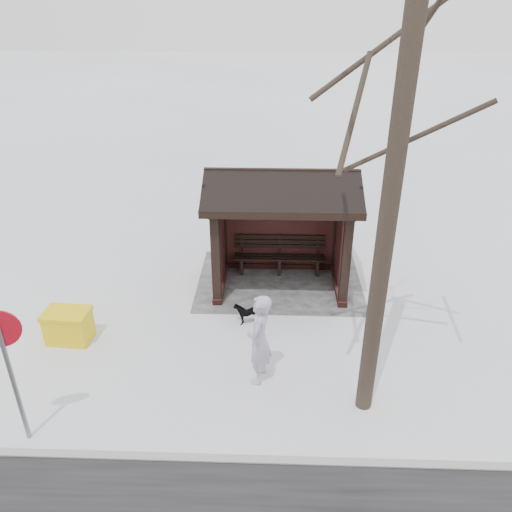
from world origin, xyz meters
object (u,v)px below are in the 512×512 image
Objects in this scene: road_sign at (5,351)px; bus_shelter at (281,204)px; pedestrian at (259,340)px; grit_bin at (69,326)px; dog at (248,312)px; tree_near at (412,36)px.

bus_shelter is at bearing -143.59° from road_sign.
pedestrian is 1.89× the size of grit_bin.
pedestrian is 4.24m from road_sign.
dog is at bearing -150.20° from road_sign.
dog is at bearing -163.49° from grit_bin.
pedestrian is 4.28m from grit_bin.
dog is (0.73, 1.82, -1.91)m from bus_shelter.
road_sign is at bearing 9.25° from tree_near.
bus_shelter reaches higher than grit_bin.
dog is at bearing 68.13° from bus_shelter.
tree_near is at bearing 85.45° from pedestrian.
tree_near is (-1.50, 4.36, 3.99)m from bus_shelter.
pedestrian is (1.91, -0.64, -5.22)m from tree_near.
grit_bin is (4.10, -1.08, -0.57)m from pedestrian.
road_sign is at bearing -67.50° from dog.
tree_near is 15.02× the size of dog.
bus_shelter is at bearing -172.46° from pedestrian.
bus_shelter is 1.93× the size of pedestrian.
tree_near is 6.80m from dog.
bus_shelter is 5.99× the size of dog.
grit_bin is (3.78, 0.81, 0.11)m from dog.
road_sign is at bearing 100.09° from grit_bin.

